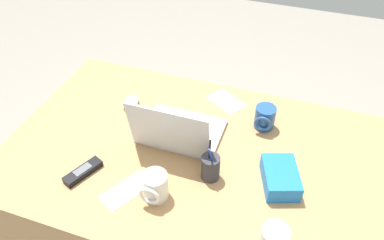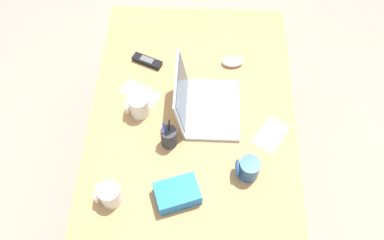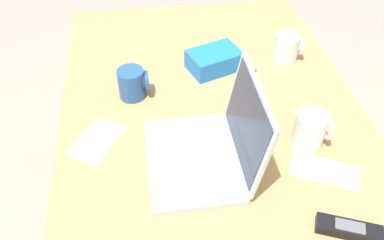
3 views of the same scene
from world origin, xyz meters
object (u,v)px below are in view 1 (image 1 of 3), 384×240
(pen_holder, at_px, (210,167))
(computer_mouse, at_px, (131,102))
(snack_bag, at_px, (280,177))
(coffee_mug_tall, at_px, (155,187))
(coffee_mug_spare, at_px, (265,118))
(laptop, at_px, (178,131))
(cordless_phone, at_px, (83,172))

(pen_holder, bearing_deg, computer_mouse, -31.49)
(pen_holder, distance_m, snack_bag, 0.25)
(coffee_mug_tall, bearing_deg, coffee_mug_spare, -120.71)
(coffee_mug_spare, relative_size, snack_bag, 0.57)
(laptop, relative_size, coffee_mug_tall, 3.07)
(coffee_mug_tall, height_order, snack_bag, coffee_mug_tall)
(computer_mouse, distance_m, coffee_mug_spare, 0.58)
(computer_mouse, relative_size, coffee_mug_tall, 0.98)
(pen_holder, bearing_deg, coffee_mug_spare, -111.78)
(computer_mouse, relative_size, pen_holder, 0.58)
(laptop, xyz_separation_m, coffee_mug_spare, (-0.30, -0.19, 0.00))
(pen_holder, bearing_deg, cordless_phone, 17.58)
(computer_mouse, bearing_deg, pen_holder, 142.57)
(cordless_phone, distance_m, pen_holder, 0.46)
(laptop, xyz_separation_m, computer_mouse, (0.27, -0.14, -0.03))
(laptop, height_order, computer_mouse, laptop)
(coffee_mug_spare, distance_m, snack_bag, 0.30)
(laptop, bearing_deg, coffee_mug_spare, -148.31)
(snack_bag, bearing_deg, computer_mouse, -18.12)
(laptop, xyz_separation_m, cordless_phone, (0.26, 0.28, -0.04))
(computer_mouse, relative_size, coffee_mug_spare, 1.05)
(laptop, height_order, coffee_mug_spare, laptop)
(cordless_phone, bearing_deg, coffee_mug_spare, -140.67)
(computer_mouse, height_order, pen_holder, pen_holder)
(computer_mouse, xyz_separation_m, snack_bag, (-0.69, 0.23, 0.02))
(cordless_phone, bearing_deg, laptop, -133.50)
(laptop, distance_m, cordless_phone, 0.38)
(coffee_mug_spare, bearing_deg, laptop, 31.69)
(coffee_mug_spare, bearing_deg, coffee_mug_tall, 59.29)
(snack_bag, bearing_deg, pen_holder, 11.53)
(coffee_mug_spare, xyz_separation_m, pen_holder, (0.13, 0.33, 0.00))
(computer_mouse, height_order, cordless_phone, computer_mouse)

